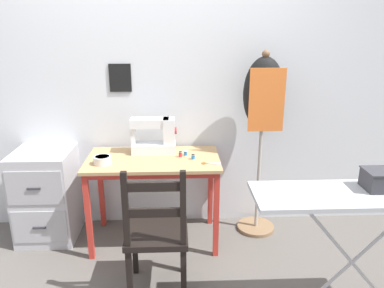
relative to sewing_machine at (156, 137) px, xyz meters
name	(u,v)px	position (x,y,z in m)	size (l,w,h in m)	color
ground_plane	(154,259)	(-0.02, -0.42, -0.85)	(14.00, 14.00, 0.00)	#5B5651
wall_back	(153,80)	(-0.02, 0.22, 0.42)	(10.00, 0.06, 2.55)	silver
sewing_table	(153,170)	(-0.02, -0.15, -0.23)	(1.03, 0.57, 0.72)	tan
sewing_machine	(156,137)	(0.00, 0.00, 0.00)	(0.37, 0.16, 0.31)	white
fabric_bowl	(102,160)	(-0.38, -0.25, -0.10)	(0.13, 0.13, 0.06)	silver
scissors	(208,163)	(0.40, -0.28, -0.13)	(0.15, 0.06, 0.01)	silver
thread_spool_near_machine	(180,154)	(0.20, -0.12, -0.11)	(0.03, 0.03, 0.04)	red
thread_spool_mid_table	(186,153)	(0.24, -0.09, -0.11)	(0.03, 0.03, 0.04)	#2875C1
thread_spool_far_edge	(193,157)	(0.29, -0.18, -0.11)	(0.03, 0.03, 0.04)	#2875C1
wooden_chair	(157,234)	(0.03, -0.76, -0.43)	(0.40, 0.38, 0.92)	black
filing_cabinet	(47,195)	(-0.90, -0.04, -0.48)	(0.46, 0.48, 0.75)	#B7B7BC
dress_form	(263,105)	(0.85, -0.01, 0.26)	(0.32, 0.32, 1.53)	#846647
ironing_board	(361,200)	(1.17, -1.09, -0.05)	(1.18, 0.36, 0.86)	#ADB2B7
storage_box	(382,180)	(1.29, -1.05, 0.06)	(0.20, 0.16, 0.11)	#333338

